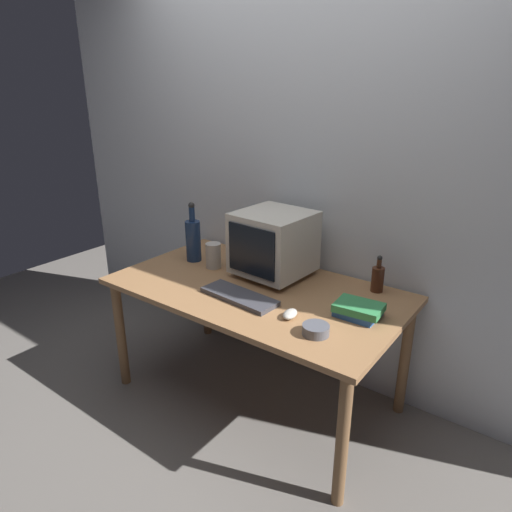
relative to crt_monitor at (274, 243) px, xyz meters
name	(u,v)px	position (x,y,z in m)	size (l,w,h in m)	color
ground_plane	(256,395)	(0.02, -0.19, -0.90)	(6.00, 6.00, 0.00)	slate
back_wall	(307,173)	(0.02, 0.30, 0.35)	(4.00, 0.08, 2.50)	silver
desk	(256,300)	(0.02, -0.19, -0.27)	(1.57, 0.87, 0.70)	#9E7047
crt_monitor	(274,243)	(0.00, 0.00, 0.00)	(0.40, 0.41, 0.37)	beige
keyboard	(239,296)	(0.03, -0.35, -0.18)	(0.42, 0.15, 0.02)	#3F3F47
computer_mouse	(290,314)	(0.35, -0.37, -0.17)	(0.06, 0.10, 0.04)	beige
bottle_tall	(193,239)	(-0.53, -0.10, -0.05)	(0.09, 0.09, 0.37)	navy
bottle_short	(378,278)	(0.56, 0.15, -0.12)	(0.06, 0.06, 0.20)	#472314
book_stack	(358,310)	(0.60, -0.17, -0.16)	(0.23, 0.18, 0.07)	#28569E
cd_spindle	(316,330)	(0.52, -0.43, -0.17)	(0.12, 0.12, 0.04)	#595B66
metal_canister	(213,256)	(-0.35, -0.11, -0.12)	(0.09, 0.09, 0.15)	#B7B2A8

